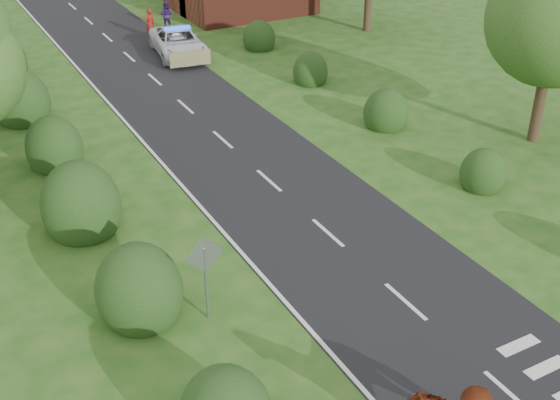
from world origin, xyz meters
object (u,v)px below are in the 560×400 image
road_sign (205,266)px  pedestrian_purple (166,15)px  pedestrian_red (150,24)px  police_van (178,43)px

road_sign → pedestrian_purple: 27.61m
road_sign → pedestrian_red: 25.73m
pedestrian_purple → pedestrian_red: bearing=82.6°
police_van → pedestrian_red: bearing=101.6°
road_sign → police_van: (7.44, 20.94, -0.94)m
police_van → pedestrian_red: size_ratio=3.21×
police_van → road_sign: bearing=-101.5°
road_sign → police_van: bearing=70.5°
police_van → pedestrian_red: pedestrian_red is taller
road_sign → police_van: 22.24m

